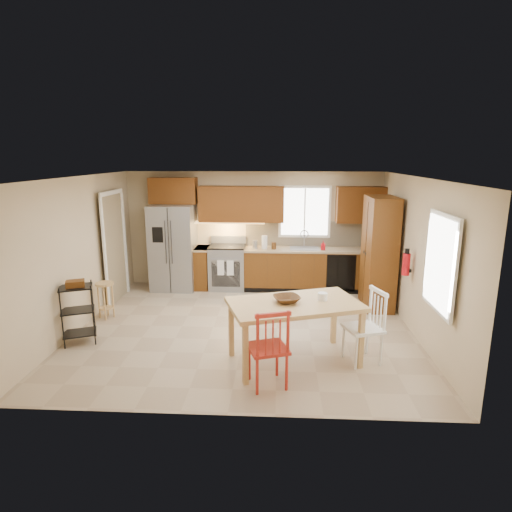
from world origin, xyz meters
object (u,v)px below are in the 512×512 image
Objects in this scene: table_bowl at (287,302)px; dining_table at (294,333)px; pantry at (379,253)px; chair_white at (363,327)px; chair_red at (268,347)px; utility_cart at (78,314)px; refrigerator at (173,247)px; soap_bottle at (323,245)px; range_stove at (227,268)px; table_jar at (323,298)px; fire_extinguisher at (406,264)px; bar_stool at (106,300)px.

dining_table is at bearing 0.00° from table_bowl.
pantry reaches higher than chair_white.
chair_red is 1.10× the size of utility_cart.
dining_table is at bearing -52.99° from refrigerator.
refrigerator reaches higher than soap_bottle.
chair_white is (2.28, -3.30, 0.06)m from range_stove.
table_jar reaches higher than dining_table.
pantry is 1.19× the size of dining_table.
refrigerator is 5.09× the size of table_bowl.
chair_white reaches higher than table_bowl.
fire_extinguisher is 3.01m from chair_red.
utility_cart is (-3.98, -2.81, -0.52)m from soap_bottle.
range_stove is 4.12m from chair_red.
dining_table is (-1.85, -1.31, -0.67)m from fire_extinguisher.
soap_bottle is 0.11× the size of dining_table.
range_stove is at bearing 16.10° from chair_white.
chair_white reaches higher than table_jar.
soap_bottle is 4.08m from chair_red.
bar_stool is at bearing -113.99° from refrigerator.
chair_red is (-0.35, -0.65, 0.09)m from dining_table.
pantry is at bearing -12.62° from refrigerator.
range_stove reaches higher than dining_table.
fire_extinguisher is at bearing -54.04° from chair_white.
chair_red is 1.59× the size of bar_stool.
chair_white is at bearing -106.85° from pantry.
chair_red is at bearing -39.85° from bar_stool.
bar_stool is at bearing 52.64° from chair_white.
pantry is at bearing -43.45° from soap_bottle.
refrigerator reaches higher than fire_extinguisher.
chair_white is 2.90× the size of table_bowl.
chair_red is 2.90× the size of table_bowl.
refrigerator is 4.49m from chair_red.
fire_extinguisher is at bearing -24.52° from refrigerator.
utility_cart is (-5.13, -0.86, -0.63)m from fire_extinguisher.
range_stove is 0.89× the size of chair_red.
refrigerator reaches higher than table_bowl.
fire_extinguisher is at bearing -32.62° from range_stove.
chair_white is at bearing -27.98° from utility_cart.
refrigerator reaches higher than chair_white.
table_jar is (-0.56, 0.06, 0.39)m from chair_white.
table_jar is (0.74, 0.76, 0.39)m from chair_red.
bar_stool is at bearing -136.39° from range_stove.
refrigerator is 2.79× the size of bar_stool.
bar_stool is (-5.13, 0.18, -0.77)m from fire_extinguisher.
bar_stool is at bearing 154.80° from table_bowl.
utility_cart is (-4.23, 0.40, -0.05)m from chair_white.
pantry is 3.66m from chair_red.
bar_stool is at bearing 137.00° from dining_table.
fire_extinguisher is 0.38× the size of utility_cart.
utility_cart is (0.00, -1.04, 0.15)m from bar_stool.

